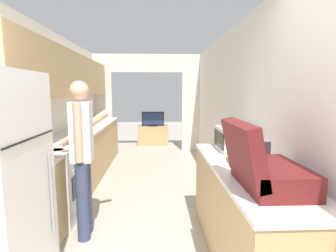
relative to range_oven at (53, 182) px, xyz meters
The scene contains 12 objects.
wall_left 1.29m from the range_oven, 110.18° to the left, with size 0.38×7.97×2.50m.
wall_right 2.56m from the range_oven, ahead, with size 0.06×7.97×2.50m.
wall_far_with_doorway 3.89m from the range_oven, 73.85° to the left, with size 3.11×0.06×2.50m.
counter_left 1.57m from the range_oven, 90.30° to the left, with size 0.62×4.35×0.91m.
counter_right 2.29m from the range_oven, 23.72° to the right, with size 0.62×2.05×0.91m.
range_oven is the anchor object (origin of this frame).
person 0.80m from the range_oven, 41.13° to the right, with size 0.54×0.39×1.69m.
suitcase 2.55m from the range_oven, 35.22° to the right, with size 0.50×0.63×0.47m.
microwave 2.28m from the range_oven, ahead, with size 0.39×0.50×0.26m.
book_stack 2.28m from the range_oven, 21.92° to the right, with size 0.22×0.28×0.07m.
tv_cabinet 4.56m from the range_oven, 75.01° to the left, with size 0.87×0.42×0.56m.
television 4.53m from the range_oven, 74.87° to the left, with size 0.64×0.16×0.42m.
Camera 1 is at (0.25, -1.20, 1.59)m, focal length 28.00 mm.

